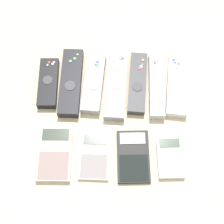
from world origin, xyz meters
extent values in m
plane|color=beige|center=(0.00, 0.00, 0.00)|extent=(3.00, 3.00, 0.00)
cube|color=black|center=(-0.18, 0.12, 0.01)|extent=(0.06, 0.15, 0.02)
cylinder|color=#38383D|center=(-0.18, 0.12, 0.02)|extent=(0.03, 0.03, 0.00)
cylinder|color=silver|center=(-0.17, 0.18, 0.02)|extent=(0.01, 0.01, 0.00)
cylinder|color=silver|center=(-0.18, 0.17, 0.02)|extent=(0.01, 0.01, 0.00)
cylinder|color=silver|center=(-0.19, 0.17, 0.02)|extent=(0.01, 0.01, 0.00)
cylinder|color=red|center=(-0.19, 0.18, 0.02)|extent=(0.01, 0.01, 0.00)
cube|color=black|center=(-0.12, 0.12, 0.01)|extent=(0.06, 0.21, 0.03)
cylinder|color=#38383D|center=(-0.12, 0.10, 0.03)|extent=(0.03, 0.03, 0.00)
cylinder|color=silver|center=(-0.11, 0.21, 0.03)|extent=(0.01, 0.01, 0.00)
cylinder|color=green|center=(-0.11, 0.19, 0.03)|extent=(0.01, 0.01, 0.00)
cylinder|color=green|center=(-0.12, 0.18, 0.03)|extent=(0.01, 0.01, 0.00)
cube|color=gray|center=(-0.06, 0.12, 0.01)|extent=(0.06, 0.19, 0.03)
cylinder|color=#99999E|center=(-0.06, 0.10, 0.03)|extent=(0.02, 0.02, 0.00)
cylinder|color=blue|center=(-0.05, 0.18, 0.03)|extent=(0.01, 0.01, 0.00)
cylinder|color=green|center=(-0.05, 0.17, 0.03)|extent=(0.01, 0.01, 0.00)
cylinder|color=blue|center=(-0.05, 0.19, 0.03)|extent=(0.01, 0.01, 0.00)
cube|color=gray|center=(0.01, 0.12, 0.01)|extent=(0.06, 0.21, 0.02)
cylinder|color=silver|center=(0.01, 0.11, 0.03)|extent=(0.03, 0.03, 0.00)
cylinder|color=silver|center=(0.01, 0.16, 0.03)|extent=(0.01, 0.01, 0.00)
cylinder|color=yellow|center=(0.00, 0.19, 0.03)|extent=(0.01, 0.01, 0.00)
cylinder|color=blue|center=(0.02, 0.20, 0.03)|extent=(0.01, 0.01, 0.00)
cylinder|color=yellow|center=(0.02, 0.20, 0.03)|extent=(0.01, 0.01, 0.00)
cube|color=#333338|center=(0.07, 0.13, 0.01)|extent=(0.06, 0.19, 0.02)
cylinder|color=#38383D|center=(0.07, 0.11, 0.02)|extent=(0.03, 0.03, 0.00)
cylinder|color=red|center=(0.08, 0.17, 0.02)|extent=(0.01, 0.01, 0.00)
cylinder|color=orange|center=(0.08, 0.20, 0.02)|extent=(0.01, 0.01, 0.00)
cylinder|color=silver|center=(0.08, 0.17, 0.02)|extent=(0.01, 0.01, 0.00)
cylinder|color=blue|center=(0.08, 0.18, 0.02)|extent=(0.01, 0.01, 0.00)
cube|color=#B7B7BC|center=(0.12, 0.12, 0.01)|extent=(0.04, 0.21, 0.03)
cylinder|color=silver|center=(0.12, 0.12, 0.03)|extent=(0.03, 0.03, 0.00)
cylinder|color=red|center=(0.12, 0.19, 0.03)|extent=(0.01, 0.01, 0.00)
cylinder|color=green|center=(0.13, 0.19, 0.03)|extent=(0.01, 0.01, 0.00)
cube|color=silver|center=(0.18, 0.12, 0.01)|extent=(0.07, 0.19, 0.02)
cylinder|color=silver|center=(0.18, 0.13, 0.02)|extent=(0.03, 0.03, 0.00)
cylinder|color=blue|center=(0.17, 0.20, 0.02)|extent=(0.01, 0.01, 0.00)
cylinder|color=yellow|center=(0.18, 0.17, 0.02)|extent=(0.01, 0.01, 0.00)
cylinder|color=blue|center=(0.19, 0.19, 0.02)|extent=(0.01, 0.01, 0.00)
cylinder|color=blue|center=(0.18, 0.19, 0.02)|extent=(0.01, 0.01, 0.00)
cube|color=beige|center=(-0.15, -0.09, 0.01)|extent=(0.09, 0.15, 0.02)
cube|color=#333D33|center=(-0.15, -0.04, 0.02)|extent=(0.07, 0.03, 0.00)
cube|color=gray|center=(-0.14, -0.12, 0.02)|extent=(0.08, 0.08, 0.00)
cube|color=silver|center=(-0.04, -0.09, 0.01)|extent=(0.08, 0.13, 0.01)
cube|color=#333D33|center=(-0.04, -0.05, 0.01)|extent=(0.06, 0.03, 0.00)
cube|color=gray|center=(-0.04, -0.12, 0.01)|extent=(0.07, 0.06, 0.00)
cube|color=black|center=(0.06, -0.09, 0.01)|extent=(0.09, 0.15, 0.01)
cube|color=#38473D|center=(0.06, -0.04, 0.01)|extent=(0.07, 0.03, 0.00)
cube|color=black|center=(0.06, -0.12, 0.01)|extent=(0.08, 0.07, 0.00)
cube|color=silver|center=(0.16, -0.09, 0.01)|extent=(0.07, 0.11, 0.01)
cube|color=#2D422D|center=(0.15, -0.05, 0.02)|extent=(0.05, 0.03, 0.00)
cube|color=#A3A4A9|center=(0.16, -0.11, 0.01)|extent=(0.06, 0.06, 0.00)
camera|label=1|loc=(0.02, -0.39, 0.94)|focal=60.00mm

